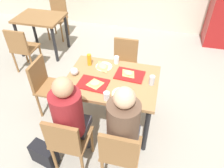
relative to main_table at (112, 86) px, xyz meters
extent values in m
cube|color=#9E998E|center=(0.00, 0.00, -0.68)|extent=(10.00, 10.00, 0.02)
cube|color=#9E7247|center=(0.00, 0.00, 0.08)|extent=(1.14, 0.85, 0.04)
cylinder|color=black|center=(-0.51, -0.37, -0.31)|extent=(0.06, 0.06, 0.74)
cylinder|color=black|center=(0.51, -0.37, -0.31)|extent=(0.06, 0.06, 0.74)
cylinder|color=black|center=(-0.51, 0.37, -0.31)|extent=(0.06, 0.06, 0.74)
cylinder|color=black|center=(0.51, 0.37, -0.31)|extent=(0.06, 0.06, 0.74)
cube|color=olive|center=(-0.29, -0.73, -0.22)|extent=(0.40, 0.40, 0.03)
cube|color=olive|center=(-0.29, -0.91, -0.01)|extent=(0.38, 0.04, 0.40)
cylinder|color=olive|center=(-0.46, -0.56, -0.46)|extent=(0.04, 0.04, 0.44)
cylinder|color=olive|center=(-0.12, -0.56, -0.46)|extent=(0.04, 0.04, 0.44)
cylinder|color=olive|center=(-0.46, -0.90, -0.46)|extent=(0.04, 0.04, 0.44)
cylinder|color=olive|center=(-0.12, -0.90, -0.46)|extent=(0.04, 0.04, 0.44)
cube|color=olive|center=(0.29, -0.73, -0.22)|extent=(0.40, 0.40, 0.03)
cube|color=olive|center=(0.29, -0.91, -0.01)|extent=(0.38, 0.04, 0.40)
cylinder|color=olive|center=(0.12, -0.56, -0.46)|extent=(0.04, 0.04, 0.44)
cylinder|color=olive|center=(0.46, -0.56, -0.46)|extent=(0.04, 0.04, 0.44)
cube|color=olive|center=(0.00, 0.73, -0.22)|extent=(0.40, 0.40, 0.03)
cube|color=olive|center=(0.00, 0.91, -0.01)|extent=(0.38, 0.04, 0.40)
cylinder|color=olive|center=(0.17, 0.56, -0.46)|extent=(0.04, 0.04, 0.44)
cylinder|color=olive|center=(-0.17, 0.56, -0.46)|extent=(0.04, 0.04, 0.44)
cylinder|color=olive|center=(0.17, 0.90, -0.46)|extent=(0.04, 0.04, 0.44)
cylinder|color=olive|center=(-0.17, 0.90, -0.46)|extent=(0.04, 0.04, 0.44)
cube|color=olive|center=(-0.87, 0.00, -0.22)|extent=(0.40, 0.40, 0.03)
cube|color=olive|center=(-1.05, 0.00, -0.01)|extent=(0.04, 0.38, 0.40)
cylinder|color=olive|center=(-0.70, 0.17, -0.46)|extent=(0.04, 0.04, 0.44)
cylinder|color=olive|center=(-0.70, -0.17, -0.46)|extent=(0.04, 0.04, 0.44)
cylinder|color=olive|center=(-1.04, 0.17, -0.46)|extent=(0.04, 0.04, 0.44)
cylinder|color=olive|center=(-1.04, -0.17, -0.46)|extent=(0.04, 0.04, 0.44)
cylinder|color=#383842|center=(-0.37, -0.50, -0.44)|extent=(0.10, 0.10, 0.47)
cylinder|color=#383842|center=(-0.21, -0.50, -0.44)|extent=(0.10, 0.10, 0.47)
cube|color=#383842|center=(-0.29, -0.60, -0.16)|extent=(0.32, 0.28, 0.10)
cylinder|color=maroon|center=(-0.29, -0.71, 0.15)|extent=(0.32, 0.32, 0.52)
sphere|color=tan|center=(-0.29, -0.71, 0.50)|extent=(0.20, 0.20, 0.20)
cylinder|color=#383842|center=(0.21, -0.50, -0.44)|extent=(0.10, 0.10, 0.47)
cylinder|color=#383842|center=(0.37, -0.50, -0.44)|extent=(0.10, 0.10, 0.47)
cube|color=#383842|center=(0.29, -0.60, -0.16)|extent=(0.32, 0.28, 0.10)
cylinder|color=brown|center=(0.29, -0.71, 0.15)|extent=(0.32, 0.32, 0.52)
sphere|color=#DBAD89|center=(0.29, -0.71, 0.50)|extent=(0.20, 0.20, 0.20)
cube|color=red|center=(-0.20, -0.15, 0.11)|extent=(0.38, 0.28, 0.02)
cube|color=red|center=(0.20, 0.13, 0.11)|extent=(0.38, 0.29, 0.02)
cylinder|color=white|center=(-0.17, 0.24, 0.11)|extent=(0.22, 0.22, 0.01)
cylinder|color=white|center=(0.17, -0.24, 0.11)|extent=(0.22, 0.22, 0.01)
pyramid|color=#DBAD60|center=(-0.17, -0.16, 0.12)|extent=(0.21, 0.21, 0.01)
ellipsoid|color=#D8C67F|center=(-0.17, -0.16, 0.13)|extent=(0.15, 0.15, 0.01)
pyramid|color=#DBAD60|center=(0.18, 0.14, 0.12)|extent=(0.22, 0.21, 0.01)
ellipsoid|color=#D8C67F|center=(0.18, 0.14, 0.13)|extent=(0.15, 0.15, 0.01)
pyramid|color=#DBAD60|center=(-0.18, 0.22, 0.12)|extent=(0.24, 0.25, 0.01)
ellipsoid|color=#D8C67F|center=(-0.18, 0.22, 0.13)|extent=(0.17, 0.18, 0.01)
cylinder|color=white|center=(-0.03, 0.36, 0.15)|extent=(0.07, 0.07, 0.10)
cylinder|color=white|center=(0.03, -0.36, 0.15)|extent=(0.07, 0.07, 0.10)
cylinder|color=#B7BCC6|center=(0.49, 0.02, 0.16)|extent=(0.07, 0.07, 0.12)
cylinder|color=orange|center=(-0.37, 0.24, 0.18)|extent=(0.06, 0.06, 0.16)
sphere|color=silver|center=(-0.49, -0.02, 0.15)|extent=(0.10, 0.10, 0.10)
cube|color=black|center=(-0.64, -0.83, -0.53)|extent=(0.35, 0.23, 0.28)
cube|color=olive|center=(-1.84, 1.55, 0.08)|extent=(0.90, 0.70, 0.04)
cylinder|color=black|center=(-2.23, 1.26, -0.31)|extent=(0.06, 0.06, 0.74)
cylinder|color=black|center=(-1.45, 1.26, -0.31)|extent=(0.06, 0.06, 0.74)
cylinder|color=black|center=(-2.23, 1.84, -0.31)|extent=(0.06, 0.06, 0.74)
cylinder|color=black|center=(-1.45, 1.84, -0.31)|extent=(0.06, 0.06, 0.74)
cube|color=olive|center=(-1.84, 0.90, -0.22)|extent=(0.40, 0.40, 0.03)
cube|color=olive|center=(-1.84, 0.72, -0.01)|extent=(0.38, 0.04, 0.40)
cylinder|color=olive|center=(-2.01, 1.07, -0.46)|extent=(0.04, 0.04, 0.44)
cylinder|color=olive|center=(-1.67, 1.07, -0.46)|extent=(0.04, 0.04, 0.44)
cylinder|color=olive|center=(-2.01, 0.73, -0.46)|extent=(0.04, 0.04, 0.44)
cylinder|color=olive|center=(-1.67, 0.73, -0.46)|extent=(0.04, 0.04, 0.44)
cube|color=olive|center=(-1.84, 2.20, -0.22)|extent=(0.40, 0.40, 0.03)
cube|color=olive|center=(-1.84, 2.38, -0.01)|extent=(0.38, 0.04, 0.40)
cylinder|color=olive|center=(-1.67, 2.03, -0.46)|extent=(0.04, 0.04, 0.44)
cylinder|color=olive|center=(-2.01, 2.03, -0.46)|extent=(0.04, 0.04, 0.44)
cylinder|color=olive|center=(-1.67, 2.37, -0.46)|extent=(0.04, 0.04, 0.44)
cylinder|color=olive|center=(-2.01, 2.37, -0.46)|extent=(0.04, 0.04, 0.44)
camera|label=1|loc=(0.51, -2.04, 1.78)|focal=34.60mm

